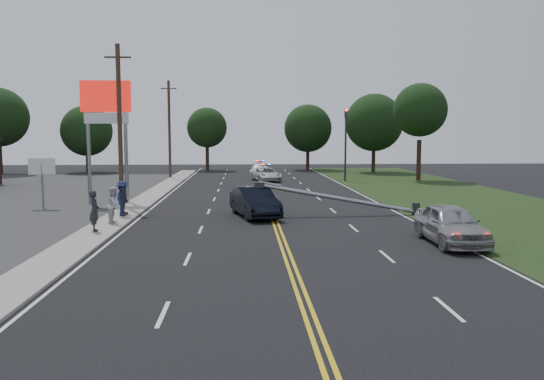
{
  "coord_description": "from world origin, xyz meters",
  "views": [
    {
      "loc": [
        -1.64,
        -21.16,
        4.55
      ],
      "look_at": [
        -0.17,
        5.89,
        1.7
      ],
      "focal_mm": 35.0,
      "sensor_mm": 36.0,
      "label": 1
    }
  ],
  "objects": [
    {
      "name": "crashed_sedan",
      "position": [
        -1.03,
        7.93,
        0.82
      ],
      "size": [
        2.94,
        5.28,
        1.65
      ],
      "primitive_type": "imported",
      "rotation": [
        0.0,
        0.0,
        0.25
      ],
      "color": "black",
      "rests_on": "ground"
    },
    {
      "name": "tree_9",
      "position": [
        15.67,
        30.26,
        6.9
      ],
      "size": [
        5.22,
        5.22,
        9.54
      ],
      "color": "black",
      "rests_on": "ground"
    },
    {
      "name": "bystander_b",
      "position": [
        -8.1,
        5.49,
        1.04
      ],
      "size": [
        0.76,
        0.94,
        1.84
      ],
      "primitive_type": "imported",
      "rotation": [
        0.0,
        0.0,
        1.5
      ],
      "color": "silver",
      "rests_on": "sidewalk"
    },
    {
      "name": "waiting_sedan",
      "position": [
        6.97,
        0.18,
        0.83
      ],
      "size": [
        2.01,
        4.87,
        1.65
      ],
      "primitive_type": "imported",
      "rotation": [
        0.0,
        0.0,
        -0.01
      ],
      "color": "#94979C",
      "rests_on": "ground"
    },
    {
      "name": "grass_verge",
      "position": [
        13.5,
        10.0,
        0.01
      ],
      "size": [
        12.0,
        80.0,
        0.01
      ],
      "primitive_type": "cube",
      "color": "black",
      "rests_on": "ground"
    },
    {
      "name": "utility_pole_far",
      "position": [
        -9.2,
        34.0,
        5.08
      ],
      "size": [
        1.6,
        0.28,
        10.0
      ],
      "color": "#382619",
      "rests_on": "ground"
    },
    {
      "name": "pylon_sign",
      "position": [
        -10.5,
        14.0,
        6.0
      ],
      "size": [
        3.2,
        0.35,
        8.0
      ],
      "color": "gray",
      "rests_on": "ground"
    },
    {
      "name": "centerline_yellow",
      "position": [
        0.0,
        10.0,
        0.01
      ],
      "size": [
        0.36,
        80.0,
        0.0
      ],
      "primitive_type": "cube",
      "color": "gold",
      "rests_on": "ground"
    },
    {
      "name": "bystander_c",
      "position": [
        -8.21,
        7.82,
        1.08
      ],
      "size": [
        0.83,
        1.3,
        1.91
      ],
      "primitive_type": "imported",
      "rotation": [
        0.0,
        0.0,
        1.47
      ],
      "color": "#192340",
      "rests_on": "sidewalk"
    },
    {
      "name": "tree_7",
      "position": [
        6.68,
        46.92,
        5.31
      ],
      "size": [
        6.11,
        6.11,
        8.38
      ],
      "color": "black",
      "rests_on": "ground"
    },
    {
      "name": "emergency_a",
      "position": [
        0.59,
        30.45,
        0.65
      ],
      "size": [
        3.16,
        5.06,
        1.31
      ],
      "primitive_type": "imported",
      "rotation": [
        0.0,
        0.0,
        0.23
      ],
      "color": "silver",
      "rests_on": "ground"
    },
    {
      "name": "traffic_signal",
      "position": [
        8.3,
        30.0,
        4.21
      ],
      "size": [
        0.28,
        0.41,
        7.05
      ],
      "color": "#2D2D30",
      "rests_on": "ground"
    },
    {
      "name": "tree_8",
      "position": [
        14.0,
        41.8,
        5.95
      ],
      "size": [
        6.86,
        6.86,
        9.39
      ],
      "color": "black",
      "rests_on": "ground"
    },
    {
      "name": "sidewalk",
      "position": [
        -8.4,
        10.0,
        0.06
      ],
      "size": [
        1.8,
        70.0,
        0.12
      ],
      "primitive_type": "cube",
      "color": "gray",
      "rests_on": "ground"
    },
    {
      "name": "utility_pole_mid",
      "position": [
        -9.2,
        12.0,
        5.08
      ],
      "size": [
        1.6,
        0.28,
        10.0
      ],
      "color": "#382619",
      "rests_on": "ground"
    },
    {
      "name": "tree_6",
      "position": [
        -6.21,
        46.54,
        5.39
      ],
      "size": [
        5.04,
        5.04,
        7.92
      ],
      "color": "black",
      "rests_on": "ground"
    },
    {
      "name": "bystander_d",
      "position": [
        -8.27,
        8.43,
        0.95
      ],
      "size": [
        0.53,
        1.02,
        1.67
      ],
      "primitive_type": "imported",
      "rotation": [
        0.0,
        0.0,
        1.7
      ],
      "color": "#5B4F48",
      "rests_on": "sidewalk"
    },
    {
      "name": "tree_5",
      "position": [
        -20.31,
        43.51,
        4.96
      ],
      "size": [
        6.01,
        6.01,
        7.98
      ],
      "color": "black",
      "rests_on": "ground"
    },
    {
      "name": "fallen_streetlight",
      "position": [
        4.19,
        8.0,
        0.92
      ],
      "size": [
        9.36,
        0.44,
        1.91
      ],
      "color": "#2D2D30",
      "rests_on": "ground"
    },
    {
      "name": "bystander_a",
      "position": [
        -8.46,
        3.23,
        1.06
      ],
      "size": [
        0.64,
        0.79,
        1.89
      ],
      "primitive_type": "imported",
      "rotation": [
        0.0,
        0.0,
        1.88
      ],
      "color": "#232229",
      "rests_on": "sidewalk"
    },
    {
      "name": "emergency_b",
      "position": [
        0.21,
        37.46,
        0.69
      ],
      "size": [
        2.43,
        4.91,
        1.37
      ],
      "primitive_type": "imported",
      "rotation": [
        0.0,
        0.0,
        -0.11
      ],
      "color": "silver",
      "rests_on": "ground"
    },
    {
      "name": "small_sign",
      "position": [
        -14.0,
        12.0,
        2.33
      ],
      "size": [
        1.6,
        0.14,
        3.1
      ],
      "color": "gray",
      "rests_on": "ground"
    },
    {
      "name": "ground",
      "position": [
        0.0,
        0.0,
        0.0
      ],
      "size": [
        120.0,
        120.0,
        0.0
      ],
      "primitive_type": "plane",
      "color": "black",
      "rests_on": "ground"
    }
  ]
}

